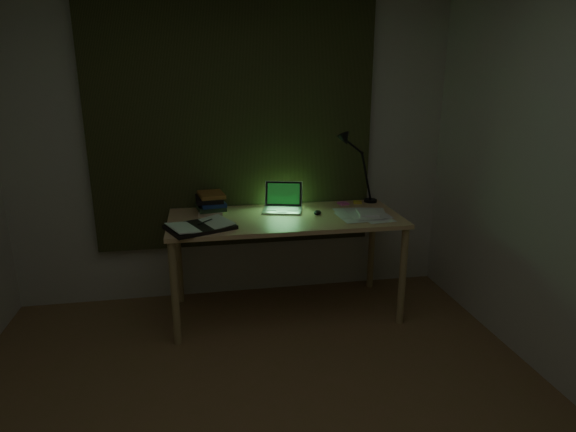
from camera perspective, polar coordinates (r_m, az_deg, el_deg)
name	(u,v)px	position (r m, az deg, el deg)	size (l,w,h in m)	color
wall_back	(234,146)	(3.89, -6.39, 8.21)	(3.50, 0.00, 2.50)	beige
curtain	(234,121)	(3.82, -6.44, 11.09)	(2.20, 0.06, 2.00)	#292E17
desk	(285,265)	(3.71, -0.33, -5.86)	(1.72, 0.75, 0.78)	tan
laptop	(282,198)	(3.68, -0.69, 2.14)	(0.30, 0.33, 0.21)	silver
open_textbook	(200,226)	(3.34, -10.37, -1.20)	(0.43, 0.31, 0.04)	silver
book_stack	(211,202)	(3.71, -9.15, 1.61)	(0.20, 0.24, 0.16)	silver
loose_papers	(360,213)	(3.68, 8.58, 0.37)	(0.33, 0.35, 0.02)	silver
mouse	(317,213)	(3.62, 3.51, 0.40)	(0.05, 0.09, 0.03)	black
sticky_yellow	(358,202)	(4.00, 8.24, 1.63)	(0.07, 0.07, 0.01)	gold
sticky_pink	(343,203)	(3.94, 6.56, 1.50)	(0.07, 0.07, 0.02)	#F55FB8
desk_lamp	(372,168)	(3.99, 9.93, 5.65)	(0.38, 0.30, 0.57)	black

